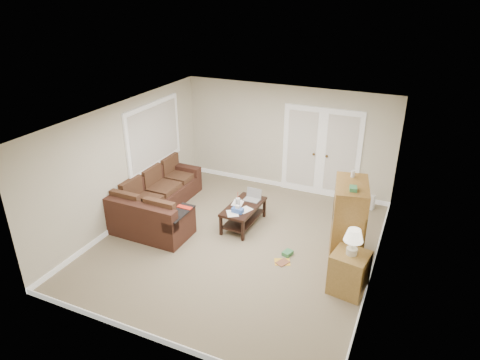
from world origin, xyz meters
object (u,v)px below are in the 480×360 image
at_px(sectional_sofa, 156,204).
at_px(coffee_table, 244,214).
at_px(tv_armoire, 348,224).
at_px(side_cabinet, 349,269).

xyz_separation_m(sectional_sofa, coffee_table, (1.85, 0.44, -0.06)).
bearing_deg(tv_armoire, coffee_table, 156.83).
bearing_deg(tv_armoire, side_cabinet, -85.85).
bearing_deg(side_cabinet, coffee_table, 161.64).
height_order(tv_armoire, side_cabinet, tv_armoire).
distance_m(sectional_sofa, side_cabinet, 4.29).
bearing_deg(coffee_table, tv_armoire, -9.39).
relative_size(tv_armoire, side_cabinet, 1.44).
xyz_separation_m(sectional_sofa, tv_armoire, (4.00, -0.00, 0.47)).
bearing_deg(sectional_sofa, coffee_table, 13.82).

